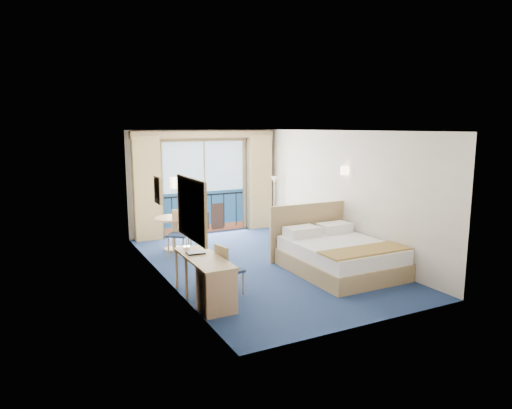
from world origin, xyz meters
name	(u,v)px	position (x,y,z in m)	size (l,w,h in m)	color
floor	(261,264)	(0.00, 0.00, 0.00)	(6.50, 6.50, 0.00)	navy
room_walls	(261,178)	(0.00, 0.00, 1.78)	(4.04, 6.54, 2.72)	white
balcony_door	(204,190)	(-0.01, 3.22, 1.14)	(2.36, 0.03, 2.52)	navy
curtain_left	(147,189)	(-1.55, 3.07, 1.28)	(0.65, 0.22, 2.55)	tan
curtain_right	(260,182)	(1.55, 3.07, 1.28)	(0.65, 0.22, 2.55)	tan
pelmet	(205,134)	(0.00, 3.10, 2.58)	(3.80, 0.25, 0.18)	tan
mirror	(192,209)	(-1.97, -1.50, 1.55)	(0.05, 1.25, 0.95)	tan
wall_print	(158,190)	(-1.97, 0.45, 1.60)	(0.04, 0.42, 0.52)	tan
sconce_left	(175,183)	(-1.94, -0.60, 1.85)	(0.18, 0.18, 0.18)	beige
sconce_right	(345,171)	(1.94, -0.15, 1.85)	(0.18, 0.18, 0.18)	beige
bed	(338,254)	(1.12, -1.07, 0.33)	(1.87, 2.23, 1.18)	tan
nightstand	(320,236)	(1.76, 0.44, 0.29)	(0.44, 0.42, 0.58)	tan
phone	(320,223)	(1.74, 0.41, 0.62)	(0.16, 0.13, 0.07)	silver
armchair	(291,226)	(1.60, 1.45, 0.35)	(0.76, 0.78, 0.71)	#4D545E
floor_lamp	(274,190)	(1.75, 2.61, 1.11)	(0.20, 0.20, 1.46)	silver
desk	(214,284)	(-1.73, -1.74, 0.40)	(0.53, 1.54, 0.72)	tan
desk_chair	(227,267)	(-1.32, -1.30, 0.49)	(0.45, 0.44, 0.87)	#202D4A
folder	(196,253)	(-1.77, -1.06, 0.74)	(0.29, 0.22, 0.03)	black
desk_lamp	(186,228)	(-1.81, -0.72, 1.09)	(0.13, 0.13, 0.49)	silver
round_table	(174,225)	(-1.26, 1.90, 0.57)	(0.84, 0.84, 0.75)	tan
table_chair_a	(192,223)	(-0.86, 1.78, 0.61)	(0.67, 0.67, 1.08)	#202D4A
table_chair_b	(180,230)	(-1.27, 1.41, 0.55)	(0.59, 0.60, 0.98)	#202D4A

